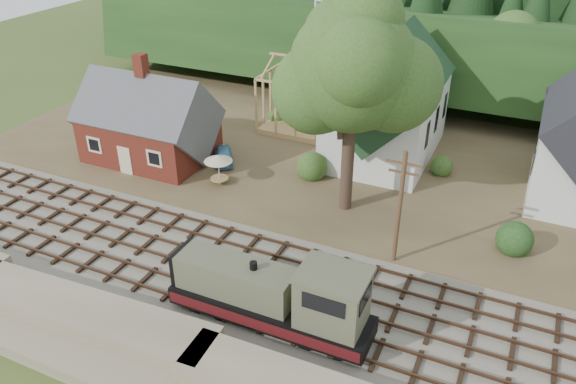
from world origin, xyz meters
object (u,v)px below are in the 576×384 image
at_px(car_green, 124,148).
at_px(patio_set, 218,159).
at_px(car_blue, 224,156).
at_px(locomotive, 277,297).

relative_size(car_green, patio_set, 1.55).
bearing_deg(car_blue, patio_set, -98.69).
bearing_deg(car_blue, locomotive, -84.79).
bearing_deg(locomotive, car_blue, 128.67).
xyz_separation_m(locomotive, patio_set, (-10.95, 12.26, 0.39)).
distance_m(car_blue, patio_set, 4.01).
distance_m(locomotive, patio_set, 16.44).
xyz_separation_m(locomotive, car_green, (-21.10, 13.23, -1.09)).
height_order(car_blue, car_green, car_green).
xyz_separation_m(car_green, patio_set, (10.15, -0.97, 1.48)).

